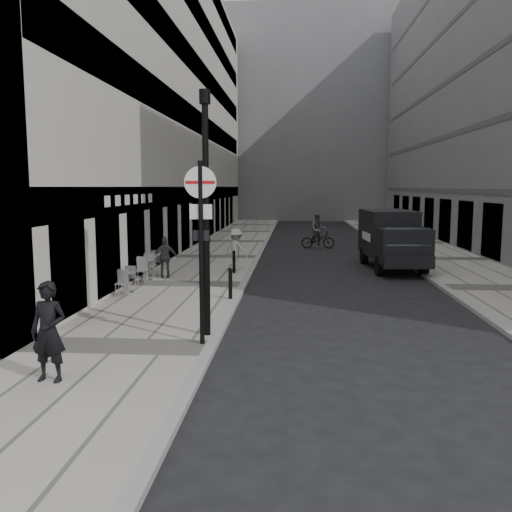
{
  "coord_description": "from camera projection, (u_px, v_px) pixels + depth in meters",
  "views": [
    {
      "loc": [
        1.8,
        -8.47,
        3.55
      ],
      "look_at": [
        0.61,
        8.26,
        1.4
      ],
      "focal_mm": 38.0,
      "sensor_mm": 36.0,
      "label": 1
    }
  ],
  "objects": [
    {
      "name": "walking_man",
      "position": [
        49.0,
        332.0,
        9.52
      ],
      "size": [
        0.7,
        0.5,
        1.79
      ],
      "primitive_type": "imported",
      "rotation": [
        0.0,
        0.0,
        -0.11
      ],
      "color": "black",
      "rests_on": "sidewalk"
    },
    {
      "name": "building_right",
      "position": [
        510.0,
        73.0,
        30.94
      ],
      "size": [
        6.0,
        45.0,
        20.0
      ],
      "primitive_type": "cube",
      "color": "slate",
      "rests_on": "ground"
    },
    {
      "name": "cafe_table_far",
      "position": [
        153.0,
        264.0,
        20.79
      ],
      "size": [
        0.75,
        1.68,
        0.96
      ],
      "color": "silver",
      "rests_on": "sidewalk"
    },
    {
      "name": "lamppost",
      "position": [
        206.0,
        202.0,
        12.24
      ],
      "size": [
        0.25,
        0.25,
        5.56
      ],
      "color": "black",
      "rests_on": "sidewalk"
    },
    {
      "name": "cafe_table_mid",
      "position": [
        146.0,
        268.0,
        19.78
      ],
      "size": [
        0.74,
        1.68,
        0.96
      ],
      "color": "silver",
      "rests_on": "sidewalk"
    },
    {
      "name": "pedestrian_c",
      "position": [
        205.0,
        230.0,
        32.85
      ],
      "size": [
        0.91,
        0.74,
        1.62
      ],
      "primitive_type": "imported",
      "rotation": [
        0.0,
        0.0,
        3.46
      ],
      "color": "black",
      "rests_on": "sidewalk"
    },
    {
      "name": "sidewalk",
      "position": [
        218.0,
        257.0,
        26.9
      ],
      "size": [
        4.0,
        60.0,
        0.12
      ],
      "primitive_type": "cube",
      "color": "#A8A398",
      "rests_on": "ground"
    },
    {
      "name": "panel_van",
      "position": [
        391.0,
        236.0,
        23.41
      ],
      "size": [
        2.3,
        5.46,
        2.52
      ],
      "rotation": [
        0.0,
        0.0,
        0.06
      ],
      "color": "black",
      "rests_on": "ground"
    },
    {
      "name": "pedestrian_b",
      "position": [
        236.0,
        249.0,
        22.35
      ],
      "size": [
        1.28,
        1.1,
        1.71
      ],
      "primitive_type": "imported",
      "rotation": [
        0.0,
        0.0,
        2.63
      ],
      "color": "#BCB6AD",
      "rests_on": "sidewalk"
    },
    {
      "name": "bollard_far",
      "position": [
        234.0,
        263.0,
        21.62
      ],
      "size": [
        0.11,
        0.11,
        0.84
      ],
      "primitive_type": "cylinder",
      "color": "black",
      "rests_on": "sidewalk"
    },
    {
      "name": "building_left",
      "position": [
        166.0,
        95.0,
        32.48
      ],
      "size": [
        4.0,
        45.0,
        18.0
      ],
      "primitive_type": "cube",
      "color": "beige",
      "rests_on": "ground"
    },
    {
      "name": "cyclist",
      "position": [
        318.0,
        235.0,
        31.28
      ],
      "size": [
        1.94,
        0.77,
        2.05
      ],
      "rotation": [
        0.0,
        0.0,
        0.06
      ],
      "color": "black",
      "rests_on": "ground"
    },
    {
      "name": "far_sidewalk",
      "position": [
        443.0,
        260.0,
        26.12
      ],
      "size": [
        4.0,
        60.0,
        0.12
      ],
      "primitive_type": "cube",
      "color": "#A8A398",
      "rests_on": "ground"
    },
    {
      "name": "building_far",
      "position": [
        293.0,
        122.0,
        62.86
      ],
      "size": [
        24.0,
        16.0,
        22.0
      ],
      "primitive_type": "cube",
      "color": "slate",
      "rests_on": "ground"
    },
    {
      "name": "ground",
      "position": [
        184.0,
        403.0,
        8.96
      ],
      "size": [
        120.0,
        120.0,
        0.0
      ],
      "primitive_type": "plane",
      "color": "black",
      "rests_on": "ground"
    },
    {
      "name": "bollard_near",
      "position": [
        230.0,
        284.0,
        16.64
      ],
      "size": [
        0.12,
        0.12,
        0.9
      ],
      "primitive_type": "cylinder",
      "color": "black",
      "rests_on": "sidewalk"
    },
    {
      "name": "sign_post",
      "position": [
        201.0,
        228.0,
        11.6
      ],
      "size": [
        0.68,
        0.14,
        3.98
      ],
      "rotation": [
        0.0,
        0.0,
        0.12
      ],
      "color": "black",
      "rests_on": "sidewalk"
    },
    {
      "name": "pedestrian_a",
      "position": [
        165.0,
        258.0,
        20.4
      ],
      "size": [
        0.98,
        0.57,
        1.56
      ],
      "primitive_type": "imported",
      "rotation": [
        0.0,
        0.0,
        3.36
      ],
      "color": "#4E4E52",
      "rests_on": "sidewalk"
    },
    {
      "name": "cafe_table_near",
      "position": [
        127.0,
        280.0,
        17.53
      ],
      "size": [
        0.65,
        1.46,
        0.83
      ],
      "color": "silver",
      "rests_on": "sidewalk"
    }
  ]
}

